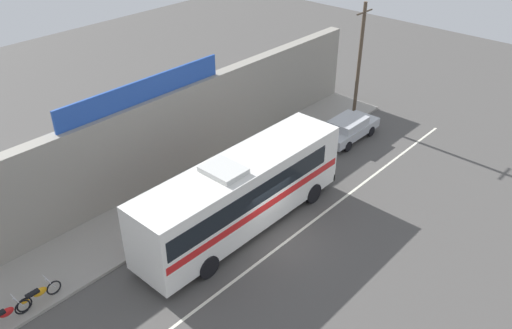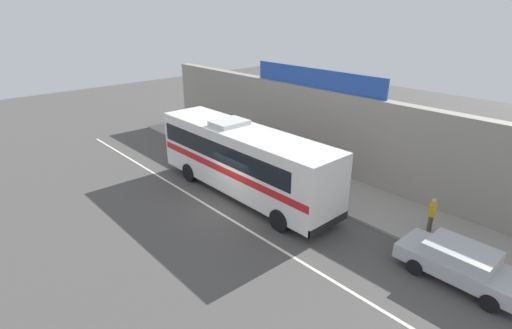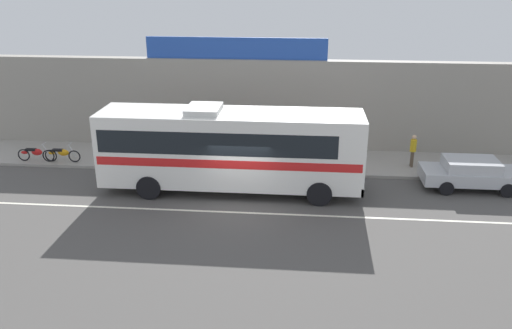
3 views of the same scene
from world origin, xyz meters
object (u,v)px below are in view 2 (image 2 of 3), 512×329
at_px(motorcycle_red, 191,136).
at_px(pedestrian_far_right, 432,213).
at_px(intercity_bus, 243,157).
at_px(parked_car, 462,263).
at_px(motorcycle_black, 180,132).

relative_size(motorcycle_red, pedestrian_far_right, 1.14).
xyz_separation_m(motorcycle_red, pedestrian_far_right, (17.21, 0.92, 0.50)).
xyz_separation_m(intercity_bus, parked_car, (10.62, 1.19, -1.33)).
relative_size(intercity_bus, motorcycle_black, 5.88).
relative_size(parked_car, motorcycle_black, 2.30).
bearing_deg(motorcycle_red, parked_car, -3.76).
height_order(motorcycle_red, pedestrian_far_right, pedestrian_far_right).
distance_m(intercity_bus, parked_car, 10.76).
xyz_separation_m(parked_car, motorcycle_black, (-20.73, 1.22, -0.17)).
height_order(motorcycle_black, motorcycle_red, same).
distance_m(motorcycle_red, pedestrian_far_right, 17.25).
height_order(intercity_bus, pedestrian_far_right, intercity_bus).
xyz_separation_m(motorcycle_black, pedestrian_far_right, (18.57, 0.97, 0.50)).
bearing_deg(motorcycle_red, intercity_bus, -15.74).
bearing_deg(motorcycle_black, intercity_bus, -13.44).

